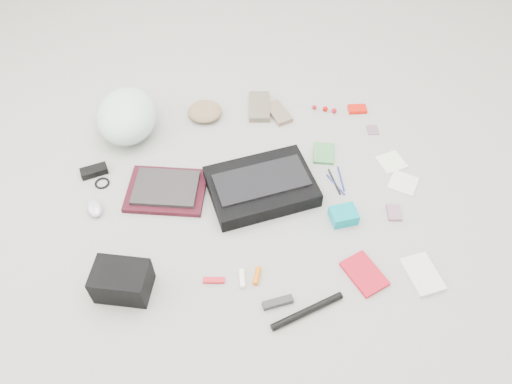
{
  "coord_description": "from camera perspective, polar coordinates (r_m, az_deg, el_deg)",
  "views": [
    {
      "loc": [
        -0.17,
        -1.4,
        1.81
      ],
      "look_at": [
        0.0,
        0.0,
        0.05
      ],
      "focal_mm": 35.0,
      "sensor_mm": 36.0,
      "label": 1
    }
  ],
  "objects": [
    {
      "name": "lollipop_b",
      "position": [
        2.73,
        7.92,
        9.4
      ],
      "size": [
        0.03,
        0.03,
        0.03
      ],
      "primitive_type": "sphere",
      "rotation": [
        0.0,
        0.0,
        -0.1
      ],
      "color": "#BB0200",
      "rests_on": "ground_plane"
    },
    {
      "name": "pen_navy",
      "position": [
        2.4,
        9.68,
        1.52
      ],
      "size": [
        0.01,
        0.15,
        0.01
      ],
      "primitive_type": "cylinder",
      "rotation": [
        1.57,
        0.0,
        -0.03
      ],
      "color": "navy",
      "rests_on": "ground_plane"
    },
    {
      "name": "bike_pump",
      "position": [
        2.0,
        5.87,
        -13.39
      ],
      "size": [
        0.3,
        0.13,
        0.03
      ],
      "primitive_type": "cylinder",
      "rotation": [
        0.0,
        1.57,
        0.34
      ],
      "color": "black",
      "rests_on": "ground_plane"
    },
    {
      "name": "lollipop_c",
      "position": [
        2.72,
        8.92,
        9.17
      ],
      "size": [
        0.03,
        0.03,
        0.03
      ],
      "primitive_type": "sphere",
      "rotation": [
        0.0,
        0.0,
        -0.29
      ],
      "color": "maroon",
      "rests_on": "ground_plane"
    },
    {
      "name": "book_white",
      "position": [
        2.18,
        18.48,
        -8.91
      ],
      "size": [
        0.15,
        0.2,
        0.02
      ],
      "primitive_type": "cube",
      "rotation": [
        0.0,
        0.0,
        0.17
      ],
      "color": "silver",
      "rests_on": "ground_plane"
    },
    {
      "name": "napkin_bottom",
      "position": [
        2.46,
        16.47,
        1.0
      ],
      "size": [
        0.17,
        0.17,
        0.01
      ],
      "primitive_type": "cube",
      "rotation": [
        0.0,
        0.0,
        0.99
      ],
      "color": "silver",
      "rests_on": "ground_plane"
    },
    {
      "name": "book_red",
      "position": [
        2.12,
        12.27,
        -9.11
      ],
      "size": [
        0.18,
        0.22,
        0.02
      ],
      "primitive_type": "cube",
      "rotation": [
        0.0,
        0.0,
        0.41
      ],
      "color": "red",
      "rests_on": "ground_plane"
    },
    {
      "name": "bike_helmet",
      "position": [
        2.6,
        -14.53,
        8.45
      ],
      "size": [
        0.33,
        0.39,
        0.22
      ],
      "primitive_type": "ellipsoid",
      "rotation": [
        0.0,
        0.0,
        -0.09
      ],
      "color": "silver",
      "rests_on": "ground_plane"
    },
    {
      "name": "ground_plane",
      "position": [
        2.3,
        0.0,
        -0.78
      ],
      "size": [
        4.0,
        4.0,
        0.0
      ],
      "primitive_type": "plane",
      "color": "gray"
    },
    {
      "name": "pen_black",
      "position": [
        2.39,
        8.94,
        1.19
      ],
      "size": [
        0.03,
        0.16,
        0.01
      ],
      "primitive_type": "cylinder",
      "rotation": [
        1.57,
        0.0,
        0.14
      ],
      "color": "black",
      "rests_on": "ground_plane"
    },
    {
      "name": "mouse",
      "position": [
        2.36,
        -17.95,
        -1.77
      ],
      "size": [
        0.09,
        0.12,
        0.04
      ],
      "primitive_type": "ellipsoid",
      "rotation": [
        0.0,
        0.0,
        0.33
      ],
      "color": "silver",
      "rests_on": "ground_plane"
    },
    {
      "name": "napkin_top",
      "position": [
        2.53,
        15.22,
        3.32
      ],
      "size": [
        0.15,
        0.15,
        0.01
      ],
      "primitive_type": "cube",
      "rotation": [
        0.0,
        0.0,
        0.28
      ],
      "color": "silver",
      "rests_on": "ground_plane"
    },
    {
      "name": "pen_blue",
      "position": [
        2.38,
        9.08,
        0.85
      ],
      "size": [
        0.06,
        0.13,
        0.01
      ],
      "primitive_type": "cylinder",
      "rotation": [
        1.57,
        0.0,
        0.41
      ],
      "color": "navy",
      "rests_on": "ground_plane"
    },
    {
      "name": "notepad",
      "position": [
        2.5,
        7.75,
        4.39
      ],
      "size": [
        0.13,
        0.15,
        0.02
      ],
      "primitive_type": "cube",
      "rotation": [
        0.0,
        0.0,
        -0.23
      ],
      "color": "#3C7E44",
      "rests_on": "ground_plane"
    },
    {
      "name": "power_brick",
      "position": [
        2.51,
        -18.01,
        2.29
      ],
      "size": [
        0.14,
        0.09,
        0.03
      ],
      "primitive_type": "cube",
      "rotation": [
        0.0,
        0.0,
        0.27
      ],
      "color": "black",
      "rests_on": "ground_plane"
    },
    {
      "name": "multitool",
      "position": [
        2.07,
        -4.83,
        -10.03
      ],
      "size": [
        0.09,
        0.04,
        0.01
      ],
      "primitive_type": "cube",
      "rotation": [
        0.0,
        0.0,
        -0.12
      ],
      "color": "red",
      "rests_on": "ground_plane"
    },
    {
      "name": "stamp_sheet",
      "position": [
        2.67,
        13.19,
        6.91
      ],
      "size": [
        0.06,
        0.07,
        0.0
      ],
      "primitive_type": "cube",
      "rotation": [
        0.0,
        0.0,
        -0.07
      ],
      "color": "slate",
      "rests_on": "ground_plane"
    },
    {
      "name": "mitten_left",
      "position": [
        2.71,
        0.4,
        9.74
      ],
      "size": [
        0.13,
        0.23,
        0.03
      ],
      "primitive_type": "cube",
      "rotation": [
        0.0,
        0.0,
        -0.12
      ],
      "color": "#695C4D",
      "rests_on": "ground_plane"
    },
    {
      "name": "messenger_bag",
      "position": [
        2.29,
        0.61,
        0.65
      ],
      "size": [
        0.53,
        0.42,
        0.08
      ],
      "primitive_type": "cube",
      "rotation": [
        0.0,
        0.0,
        0.19
      ],
      "color": "black",
      "rests_on": "ground_plane"
    },
    {
      "name": "altoids_tin",
      "position": [
        2.76,
        11.5,
        9.27
      ],
      "size": [
        0.1,
        0.07,
        0.02
      ],
      "primitive_type": "cube",
      "rotation": [
        0.0,
        0.0,
        -0.06
      ],
      "color": "red",
      "rests_on": "ground_plane"
    },
    {
      "name": "laptop",
      "position": [
        2.33,
        -10.28,
        0.5
      ],
      "size": [
        0.33,
        0.26,
        0.02
      ],
      "primitive_type": "cube",
      "rotation": [
        0.0,
        0.0,
        -0.19
      ],
      "color": "black",
      "rests_on": "laptop_sleeve"
    },
    {
      "name": "camera_bag",
      "position": [
        2.05,
        -15.07,
        -9.8
      ],
      "size": [
        0.24,
        0.2,
        0.14
      ],
      "primitive_type": "cube",
      "rotation": [
        0.0,
        0.0,
        -0.24
      ],
      "color": "black",
      "rests_on": "ground_plane"
    },
    {
      "name": "mitten_right",
      "position": [
        2.68,
        2.57,
        9.02
      ],
      "size": [
        0.14,
        0.19,
        0.03
      ],
      "primitive_type": "cube",
      "rotation": [
        0.0,
        0.0,
        0.34
      ],
      "color": "#7E6554",
      "rests_on": "ground_plane"
    },
    {
      "name": "laptop_sleeve",
      "position": [
        2.35,
        -10.21,
        0.16
      ],
      "size": [
        0.4,
        0.33,
        0.02
      ],
      "primitive_type": "cube",
      "rotation": [
        0.0,
        0.0,
        -0.19
      ],
      "color": "#3A0D17",
      "rests_on": "ground_plane"
    },
    {
      "name": "lollipop_a",
      "position": [
        2.73,
        6.69,
        9.61
      ],
      "size": [
        0.03,
        0.03,
        0.02
      ],
      "primitive_type": "sphere",
      "rotation": [
        0.0,
        0.0,
        0.04
      ],
      "color": "maroon",
      "rests_on": "ground_plane"
    },
    {
      "name": "beanie",
      "position": [
        2.67,
        -5.86,
        9.15
      ],
      "size": [
        0.21,
        0.2,
        0.06
      ],
      "primitive_type": "ellipsoid",
      "rotation": [
        0.0,
        0.0,
        -0.18
      ],
      "color": "#8E6E4E",
      "rests_on": "ground_plane"
    },
    {
      "name": "card_deck",
      "position": [
        2.33,
        15.49,
        -2.28
      ],
      "size": [
        0.07,
        0.09,
        0.02
      ],
      "primitive_type": "cube",
      "rotation": [
        0.0,
        0.0,
        -0.14
      ],
      "color": "gray",
      "rests_on": "ground_plane"
    },
    {
      "name": "toiletry_tube_white",
      "position": [
        2.06,
        -1.58,
        -9.87
      ],
      "size": [
        0.02,
        0.08,
        0.02
      ],
      "primitive_type": "cylinder",
      "rotation": [
        1.57,
        0.0,
        -0.02
      ],
      "color": "white",
      "rests_on": "ground_plane"
    },
    {
      "name": "toiletry_tube_orange",
      "position": [
        2.06,
        0.11,
        -9.56
      ],
      "size": [
        0.04,
        0.08,
        0.02
      ],
      "primitive_type": "cylinder",
      "rotation": [
        1.57,
        0.0,
        -0.31
      ],
      "color": "#DD6509",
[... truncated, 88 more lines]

